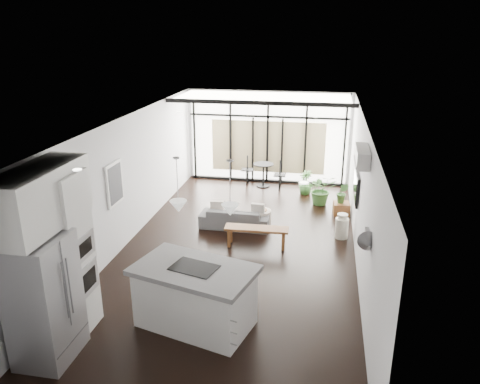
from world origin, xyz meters
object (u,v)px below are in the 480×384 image
(island, at_px, (195,296))
(tv, at_px, (356,186))
(sofa, at_px, (235,214))
(milk_can, at_px, (342,226))
(console_bench, at_px, (256,237))
(pouf, at_px, (261,218))
(fridge, at_px, (44,300))

(island, height_order, tv, tv)
(sofa, xyz_separation_m, milk_can, (2.52, -0.15, -0.03))
(island, height_order, sofa, island)
(sofa, bearing_deg, island, 92.23)
(island, height_order, console_bench, island)
(pouf, bearing_deg, tv, -11.74)
(island, relative_size, tv, 1.72)
(sofa, relative_size, pouf, 3.33)
(island, distance_m, pouf, 4.21)
(fridge, relative_size, console_bench, 1.35)
(island, distance_m, fridge, 2.24)
(milk_can, xyz_separation_m, tv, (0.24, -0.10, 1.01))
(island, distance_m, sofa, 3.98)
(sofa, bearing_deg, milk_can, 176.86)
(island, bearing_deg, pouf, 98.81)
(milk_can, bearing_deg, fridge, -130.79)
(sofa, bearing_deg, tv, 175.11)
(fridge, bearing_deg, console_bench, 59.77)
(island, xyz_separation_m, pouf, (0.47, 4.17, -0.32))
(console_bench, bearing_deg, island, -102.24)
(console_bench, distance_m, milk_can, 2.02)
(pouf, bearing_deg, milk_can, -10.32)
(fridge, distance_m, sofa, 5.43)
(island, bearing_deg, tv, 70.03)
(console_bench, bearing_deg, tv, 16.26)
(fridge, xyz_separation_m, milk_can, (4.27, 4.95, -0.65))
(fridge, height_order, pouf, fridge)
(milk_can, bearing_deg, pouf, 169.68)
(fridge, distance_m, tv, 6.63)
(milk_can, bearing_deg, island, -122.02)
(fridge, height_order, tv, fridge)
(console_bench, xyz_separation_m, milk_can, (1.85, 0.80, 0.07))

